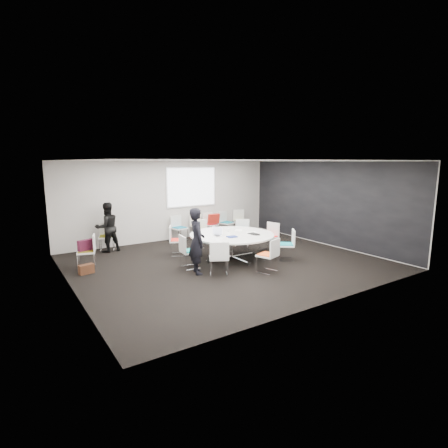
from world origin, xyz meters
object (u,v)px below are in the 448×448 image
chair_back_e (240,225)px  maroon_bag (86,245)px  chair_ring_b (242,238)px  person_main (197,241)px  chair_back_a (179,233)px  chair_person_back (107,242)px  chair_ring_e (190,258)px  chair_ring_g (268,262)px  chair_back_b (198,231)px  chair_ring_a (269,242)px  cup (229,230)px  chair_spare_left (87,258)px  brown_bag (86,269)px  conference_table (232,240)px  chair_back_d (227,227)px  chair_ring_d (177,246)px  laptop (218,235)px  chair_ring_h (286,251)px  person_back (107,227)px  chair_ring_f (219,265)px  chair_ring_c (205,238)px  chair_back_c (211,229)px

chair_back_e → maroon_bag: bearing=29.3°
chair_ring_b → person_main: (-2.60, -1.66, 0.55)m
chair_back_a → chair_person_back: size_ratio=1.00×
chair_ring_e → chair_ring_g: bearing=51.6°
chair_back_b → maroon_bag: 4.55m
chair_ring_a → cup: 1.50m
chair_spare_left → brown_bag: 0.53m
chair_ring_b → maroon_bag: (-4.82, 0.30, 0.34)m
chair_ring_g → person_main: person_main is taller
brown_bag → conference_table: bearing=-12.6°
chair_ring_a → chair_ring_e: same height
person_main → maroon_bag: (-2.23, 1.96, -0.21)m
chair_ring_a → brown_bag: size_ratio=2.44×
chair_back_e → chair_spare_left: bearing=29.3°
chair_ring_e → chair_back_d: (3.22, 3.06, 0.00)m
chair_spare_left → chair_person_back: same height
chair_back_d → chair_spare_left: 5.69m
brown_bag → chair_ring_d: bearing=7.7°
chair_ring_g → laptop: size_ratio=2.91×
chair_ring_a → chair_ring_h: bearing=152.0°
chair_ring_d → person_back: 2.29m
chair_ring_f → cup: chair_ring_f is taller
cup → chair_spare_left: bearing=164.4°
chair_back_a → laptop: 2.97m
chair_back_b → chair_ring_f: bearing=72.3°
chair_ring_c → chair_ring_d: bearing=10.8°
chair_back_c → brown_bag: 5.35m
conference_table → maroon_bag: 3.94m
conference_table → chair_person_back: size_ratio=2.73×
conference_table → brown_bag: 3.95m
chair_back_d → person_back: bearing=-14.6°
person_back → maroon_bag: size_ratio=3.85×
chair_ring_h → chair_back_e: size_ratio=1.00×
chair_ring_f → laptop: size_ratio=2.91×
chair_ring_d → person_main: person_main is taller
chair_ring_d → cup: size_ratio=9.78×
chair_back_a → brown_bag: chair_back_a is taller
chair_ring_c → chair_ring_g: 3.22m
chair_ring_f → chair_back_d: bearing=82.5°
chair_ring_g → brown_bag: size_ratio=2.44×
chair_back_a → conference_table: bearing=83.8°
chair_ring_e → conference_table: bearing=100.7°
chair_back_a → person_back: 2.60m
chair_ring_f → chair_back_b: size_ratio=1.00×
maroon_bag → brown_bag: maroon_bag is taller
chair_ring_d → chair_ring_h: (2.35, -2.19, 0.00)m
chair_ring_a → chair_back_a: (-1.70, 2.89, 0.00)m
chair_ring_c → chair_ring_g: same height
chair_ring_c → chair_back_a: (-0.30, 1.29, 0.00)m
chair_ring_b → chair_ring_e: bearing=66.9°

